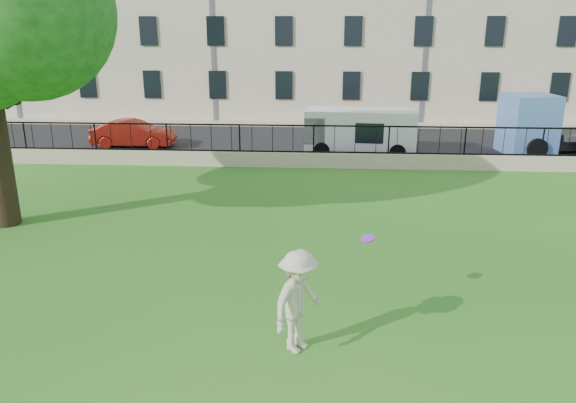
# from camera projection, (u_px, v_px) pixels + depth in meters

# --- Properties ---
(ground) EXTENTS (120.00, 120.00, 0.00)m
(ground) POSITION_uv_depth(u_px,v_px,m) (301.00, 309.00, 11.48)
(ground) COLOR #1F6217
(ground) RESTS_ON ground
(retaining_wall) EXTENTS (50.00, 0.40, 0.60)m
(retaining_wall) POSITION_uv_depth(u_px,v_px,m) (313.00, 160.00, 22.81)
(retaining_wall) COLOR tan
(retaining_wall) RESTS_ON ground
(iron_railing) EXTENTS (50.00, 0.05, 1.13)m
(iron_railing) POSITION_uv_depth(u_px,v_px,m) (314.00, 139.00, 22.55)
(iron_railing) COLOR black
(iron_railing) RESTS_ON retaining_wall
(street) EXTENTS (60.00, 9.00, 0.01)m
(street) POSITION_uv_depth(u_px,v_px,m) (315.00, 144.00, 27.37)
(street) COLOR black
(street) RESTS_ON ground
(sidewalk) EXTENTS (60.00, 1.40, 0.12)m
(sidewalk) POSITION_uv_depth(u_px,v_px,m) (317.00, 124.00, 32.30)
(sidewalk) COLOR tan
(sidewalk) RESTS_ON ground
(building_row) EXTENTS (56.40, 10.40, 13.80)m
(building_row) POSITION_uv_depth(u_px,v_px,m) (320.00, 2.00, 35.62)
(building_row) COLOR beige
(building_row) RESTS_ON ground
(man) EXTENTS (1.27, 1.41, 1.90)m
(man) POSITION_uv_depth(u_px,v_px,m) (298.00, 301.00, 9.80)
(man) COLOR beige
(man) RESTS_ON ground
(frisbee) EXTENTS (0.29, 0.28, 0.12)m
(frisbee) POSITION_uv_depth(u_px,v_px,m) (368.00, 238.00, 11.08)
(frisbee) COLOR purple
(red_sedan) EXTENTS (3.87, 1.41, 1.27)m
(red_sedan) POSITION_uv_depth(u_px,v_px,m) (133.00, 134.00, 26.46)
(red_sedan) COLOR maroon
(red_sedan) RESTS_ON street
(white_van) EXTENTS (4.89, 2.18, 2.01)m
(white_van) POSITION_uv_depth(u_px,v_px,m) (360.00, 132.00, 24.76)
(white_van) COLOR silver
(white_van) RESTS_ON street
(blue_truck) EXTENTS (6.50, 2.95, 2.63)m
(blue_truck) POSITION_uv_depth(u_px,v_px,m) (575.00, 124.00, 25.03)
(blue_truck) COLOR #5179C0
(blue_truck) RESTS_ON street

